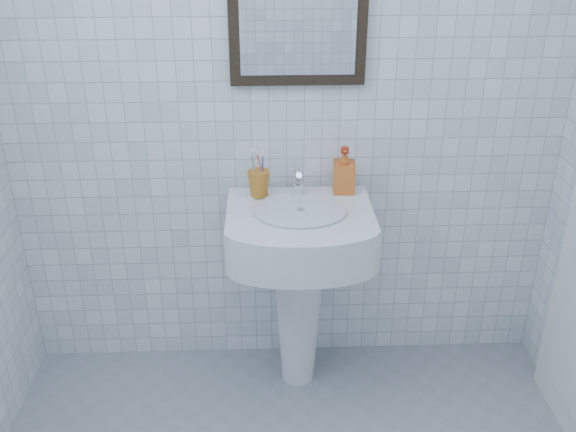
{
  "coord_description": "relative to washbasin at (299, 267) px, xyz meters",
  "views": [
    {
      "loc": [
        -0.09,
        -1.18,
        1.86
      ],
      "look_at": [
        -0.01,
        0.86,
        0.85
      ],
      "focal_mm": 40.0,
      "sensor_mm": 36.0,
      "label": 1
    }
  ],
  "objects": [
    {
      "name": "faucet",
      "position": [
        0.0,
        0.1,
        0.31
      ],
      "size": [
        0.04,
        0.1,
        0.11
      ],
      "color": "silver",
      "rests_on": "washbasin"
    },
    {
      "name": "wall_back",
      "position": [
        -0.04,
        0.21,
        0.69
      ],
      "size": [
        2.2,
        0.02,
        2.5
      ],
      "primitive_type": "cube",
      "color": "white",
      "rests_on": "ground"
    },
    {
      "name": "soap_dispenser",
      "position": [
        0.18,
        0.12,
        0.36
      ],
      "size": [
        0.09,
        0.09,
        0.18
      ],
      "primitive_type": "imported",
      "rotation": [
        0.0,
        0.0,
        -0.06
      ],
      "color": "#B93E12",
      "rests_on": "washbasin"
    },
    {
      "name": "toothbrush_cup",
      "position": [
        -0.15,
        0.1,
        0.32
      ],
      "size": [
        0.11,
        0.11,
        0.1
      ],
      "primitive_type": null,
      "rotation": [
        0.0,
        0.0,
        -0.36
      ],
      "color": "#BE6E1E",
      "rests_on": "washbasin"
    },
    {
      "name": "washbasin",
      "position": [
        0.0,
        0.0,
        0.0
      ],
      "size": [
        0.54,
        0.4,
        0.84
      ],
      "color": "white",
      "rests_on": "ground"
    }
  ]
}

